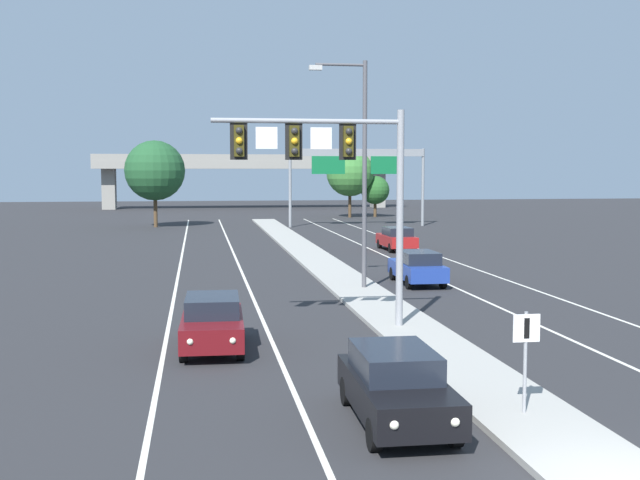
{
  "coord_description": "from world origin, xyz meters",
  "views": [
    {
      "loc": [
        -6.93,
        -11.58,
        5.34
      ],
      "look_at": [
        -3.2,
        12.38,
        3.2
      ],
      "focal_mm": 43.99,
      "sensor_mm": 36.0,
      "label": 1
    }
  ],
  "objects_px": {
    "overhead_signal_mast": "(335,167)",
    "car_oncoming_darkred": "(212,322)",
    "car_receding_blue": "(417,267)",
    "tree_far_right_b": "(375,190)",
    "highway_sign_gantry": "(358,162)",
    "median_sign_post": "(526,347)",
    "tree_far_right_c": "(350,173)",
    "tree_far_left_b": "(155,171)",
    "car_oncoming_black": "(396,385)",
    "street_lamp_median": "(360,161)",
    "car_receding_red": "(397,238)"
  },
  "relations": [
    {
      "from": "car_oncoming_darkred",
      "to": "tree_far_right_b",
      "type": "distance_m",
      "value": 68.57
    },
    {
      "from": "median_sign_post",
      "to": "car_oncoming_black",
      "type": "distance_m",
      "value": 2.91
    },
    {
      "from": "overhead_signal_mast",
      "to": "median_sign_post",
      "type": "bearing_deg",
      "value": -75.93
    },
    {
      "from": "car_receding_blue",
      "to": "overhead_signal_mast",
      "type": "bearing_deg",
      "value": -119.36
    },
    {
      "from": "overhead_signal_mast",
      "to": "car_receding_blue",
      "type": "distance_m",
      "value": 12.61
    },
    {
      "from": "highway_sign_gantry",
      "to": "overhead_signal_mast",
      "type": "bearing_deg",
      "value": -102.43
    },
    {
      "from": "car_oncoming_darkred",
      "to": "tree_far_left_b",
      "type": "height_order",
      "value": "tree_far_left_b"
    },
    {
      "from": "car_receding_blue",
      "to": "highway_sign_gantry",
      "type": "height_order",
      "value": "highway_sign_gantry"
    },
    {
      "from": "highway_sign_gantry",
      "to": "tree_far_right_c",
      "type": "distance_m",
      "value": 14.86
    },
    {
      "from": "tree_far_right_c",
      "to": "tree_far_right_b",
      "type": "xyz_separation_m",
      "value": [
        3.1,
        0.51,
        -2.02
      ]
    },
    {
      "from": "street_lamp_median",
      "to": "tree_far_right_b",
      "type": "bearing_deg",
      "value": 76.42
    },
    {
      "from": "car_receding_blue",
      "to": "tree_far_right_b",
      "type": "relative_size",
      "value": 0.94
    },
    {
      "from": "median_sign_post",
      "to": "car_receding_red",
      "type": "relative_size",
      "value": 0.49
    },
    {
      "from": "car_receding_red",
      "to": "overhead_signal_mast",
      "type": "bearing_deg",
      "value": -108.74
    },
    {
      "from": "car_oncoming_black",
      "to": "car_oncoming_darkred",
      "type": "xyz_separation_m",
      "value": [
        -3.71,
        7.65,
        0.0
      ]
    },
    {
      "from": "overhead_signal_mast",
      "to": "median_sign_post",
      "type": "height_order",
      "value": "overhead_signal_mast"
    },
    {
      "from": "car_receding_red",
      "to": "highway_sign_gantry",
      "type": "distance_m",
      "value": 23.42
    },
    {
      "from": "car_receding_blue",
      "to": "tree_far_left_b",
      "type": "xyz_separation_m",
      "value": [
        -14.22,
        40.38,
        4.56
      ]
    },
    {
      "from": "car_receding_red",
      "to": "tree_far_left_b",
      "type": "xyz_separation_m",
      "value": [
        -17.22,
        24.84,
        4.56
      ]
    },
    {
      "from": "tree_far_left_b",
      "to": "tree_far_right_b",
      "type": "bearing_deg",
      "value": 28.2
    },
    {
      "from": "car_oncoming_black",
      "to": "car_receding_blue",
      "type": "relative_size",
      "value": 1.0
    },
    {
      "from": "car_oncoming_darkred",
      "to": "highway_sign_gantry",
      "type": "bearing_deg",
      "value": 73.67
    },
    {
      "from": "car_oncoming_black",
      "to": "tree_far_right_b",
      "type": "xyz_separation_m",
      "value": [
        16.26,
        73.21,
        2.29
      ]
    },
    {
      "from": "car_receding_blue",
      "to": "tree_far_right_b",
      "type": "height_order",
      "value": "tree_far_right_b"
    },
    {
      "from": "median_sign_post",
      "to": "car_receding_red",
      "type": "distance_m",
      "value": 36.05
    },
    {
      "from": "highway_sign_gantry",
      "to": "tree_far_right_b",
      "type": "relative_size",
      "value": 2.78
    },
    {
      "from": "highway_sign_gantry",
      "to": "tree_far_left_b",
      "type": "height_order",
      "value": "tree_far_left_b"
    },
    {
      "from": "street_lamp_median",
      "to": "car_receding_blue",
      "type": "relative_size",
      "value": 2.23
    },
    {
      "from": "car_oncoming_black",
      "to": "car_receding_blue",
      "type": "xyz_separation_m",
      "value": [
        6.11,
        19.76,
        0.0
      ]
    },
    {
      "from": "tree_far_left_b",
      "to": "tree_far_right_b",
      "type": "height_order",
      "value": "tree_far_left_b"
    },
    {
      "from": "street_lamp_median",
      "to": "car_oncoming_black",
      "type": "xyz_separation_m",
      "value": [
        -2.99,
        -18.26,
        -4.97
      ]
    },
    {
      "from": "street_lamp_median",
      "to": "tree_far_right_c",
      "type": "xyz_separation_m",
      "value": [
        10.18,
        54.44,
        -0.65
      ]
    },
    {
      "from": "car_oncoming_black",
      "to": "median_sign_post",
      "type": "bearing_deg",
      "value": -3.73
    },
    {
      "from": "overhead_signal_mast",
      "to": "car_oncoming_darkred",
      "type": "distance_m",
      "value": 6.46
    },
    {
      "from": "tree_far_right_c",
      "to": "tree_far_right_b",
      "type": "height_order",
      "value": "tree_far_right_c"
    },
    {
      "from": "tree_far_right_c",
      "to": "tree_far_right_b",
      "type": "distance_m",
      "value": 3.73
    },
    {
      "from": "tree_far_right_b",
      "to": "car_receding_blue",
      "type": "bearing_deg",
      "value": -100.76
    },
    {
      "from": "street_lamp_median",
      "to": "car_oncoming_black",
      "type": "distance_m",
      "value": 19.16
    },
    {
      "from": "overhead_signal_mast",
      "to": "car_oncoming_darkred",
      "type": "xyz_separation_m",
      "value": [
        -4.07,
        -1.9,
        -4.64
      ]
    },
    {
      "from": "street_lamp_median",
      "to": "car_receding_blue",
      "type": "xyz_separation_m",
      "value": [
        3.12,
        1.5,
        -4.97
      ]
    },
    {
      "from": "overhead_signal_mast",
      "to": "tree_far_left_b",
      "type": "distance_m",
      "value": 51.3
    },
    {
      "from": "street_lamp_median",
      "to": "overhead_signal_mast",
      "type": "bearing_deg",
      "value": -106.77
    },
    {
      "from": "car_oncoming_darkred",
      "to": "tree_far_right_c",
      "type": "distance_m",
      "value": 67.34
    },
    {
      "from": "car_receding_red",
      "to": "car_receding_blue",
      "type": "bearing_deg",
      "value": -100.91
    },
    {
      "from": "median_sign_post",
      "to": "car_receding_blue",
      "type": "relative_size",
      "value": 0.49
    },
    {
      "from": "median_sign_post",
      "to": "car_receding_blue",
      "type": "distance_m",
      "value": 20.23
    },
    {
      "from": "car_receding_blue",
      "to": "highway_sign_gantry",
      "type": "distance_m",
      "value": 38.96
    },
    {
      "from": "overhead_signal_mast",
      "to": "tree_far_right_c",
      "type": "height_order",
      "value": "tree_far_right_c"
    },
    {
      "from": "car_receding_blue",
      "to": "car_receding_red",
      "type": "xyz_separation_m",
      "value": [
        3.0,
        15.55,
        0.0
      ]
    },
    {
      "from": "tree_far_left_b",
      "to": "street_lamp_median",
      "type": "bearing_deg",
      "value": -75.16
    }
  ]
}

